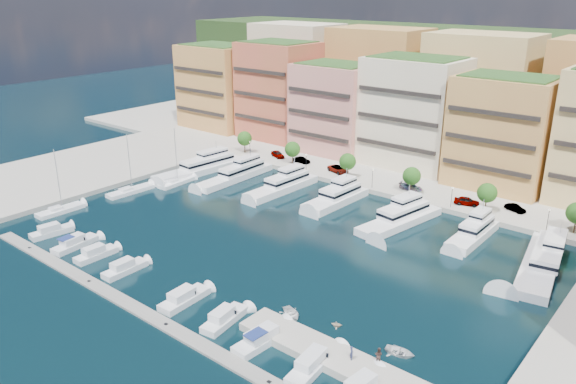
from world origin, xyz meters
The scene contains 53 objects.
ground centered at (0.00, 0.00, 0.00)m, with size 400.00×400.00×0.00m, color black.
north_quay centered at (0.00, 62.00, 0.00)m, with size 220.00×64.00×2.00m, color #9E998E.
west_quay centered at (-62.00, -8.00, 0.00)m, with size 34.00×76.00×2.00m, color #9E998E.
hillside centered at (0.00, 110.00, 0.00)m, with size 240.00×40.00×58.00m, color #1F3114.
south_pontoon centered at (-3.00, -30.00, 0.00)m, with size 72.00×2.20×0.35m, color gray.
finger_pier centered at (30.00, -22.00, 0.00)m, with size 32.00×5.00×2.00m, color #9E998E.
apartment_0 centered at (-66.00, 49.99, 13.31)m, with size 22.00×16.50×24.80m.
apartment_1 centered at (-44.00, 51.99, 14.31)m, with size 20.00×16.50×26.80m.
apartment_2 centered at (-23.00, 49.99, 12.31)m, with size 20.00×15.50×22.80m.
apartment_3 centered at (-2.00, 51.99, 13.81)m, with size 22.00×16.50×25.80m.
apartment_4 centered at (20.00, 49.99, 12.81)m, with size 20.00×15.50×23.80m.
backblock_0 centered at (-55.00, 74.00, 16.00)m, with size 26.00×18.00×30.00m, color #F8E8BF.
backblock_1 centered at (-25.00, 74.00, 16.00)m, with size 26.00×18.00×30.00m, color #DEA353.
backblock_2 centered at (5.00, 74.00, 16.00)m, with size 26.00×18.00×30.00m, color #E8C27B.
tree_0 centered at (-40.00, 33.50, 4.74)m, with size 3.80×3.80×5.65m.
tree_1 centered at (-24.00, 33.50, 4.74)m, with size 3.80×3.80×5.65m.
tree_2 centered at (-8.00, 33.50, 4.74)m, with size 3.80×3.80×5.65m.
tree_3 centered at (8.00, 33.50, 4.74)m, with size 3.80×3.80×5.65m.
tree_4 centered at (24.00, 33.50, 4.74)m, with size 3.80×3.80×5.65m.
lamppost_0 centered at (-36.00, 31.20, 3.83)m, with size 0.30×0.30×4.20m.
lamppost_1 centered at (-18.00, 31.20, 3.83)m, with size 0.30×0.30×4.20m.
lamppost_2 centered at (0.00, 31.20, 3.83)m, with size 0.30×0.30×4.20m.
lamppost_3 centered at (18.00, 31.20, 3.83)m, with size 0.30×0.30×4.20m.
lamppost_4 centered at (36.00, 31.20, 3.83)m, with size 0.30×0.30×4.20m.
yacht_0 centered at (-38.63, 17.73, 1.21)m, with size 6.90×24.93×7.30m.
yacht_1 centered at (-28.47, 18.86, 1.09)m, with size 4.59×22.09×7.30m.
yacht_2 centered at (-15.47, 20.01, 1.21)m, with size 5.19×19.80×7.30m.
yacht_3 centered at (-2.21, 21.34, 1.21)m, with size 5.57×16.90×7.30m.
yacht_4 centered at (13.38, 19.82, 1.09)m, with size 8.12×20.46×7.30m.
yacht_5 centered at (26.45, 22.12, 1.21)m, with size 4.00×15.03×7.30m.
yacht_6 centered at (39.09, 18.48, 1.21)m, with size 8.67×23.47×7.30m.
cruiser_0 centered at (-32.71, -24.58, 0.55)m, with size 3.37×7.57×2.55m.
cruiser_1 centered at (-24.89, -24.61, 0.57)m, with size 3.32×8.35×2.66m.
cruiser_2 centered at (-18.65, -24.58, 0.55)m, with size 2.36×7.12×2.55m.
cruiser_3 centered at (-10.72, -24.58, 0.55)m, with size 2.50×7.31×2.55m.
cruiser_5 centered at (3.29, -24.59, 0.55)m, with size 3.10×8.06×2.55m.
cruiser_6 centered at (11.33, -24.58, 0.55)m, with size 3.44×7.71×2.55m.
cruiser_7 centered at (18.28, -24.62, 0.57)m, with size 3.24×9.00×2.66m.
cruiser_8 centered at (26.11, -24.60, 0.55)m, with size 3.44×9.32×2.55m.
sailboat_0 centered at (-41.38, -17.92, 0.31)m, with size 3.03×9.35×13.20m.
sailboat_2 centered at (-36.70, 7.52, 0.31)m, with size 3.15×9.01×13.20m.
sailboat_1 centered at (-40.02, -2.45, 0.31)m, with size 3.35×10.61×13.20m.
tender_0 centered at (17.15, -17.61, 0.38)m, with size 2.60×3.64×0.75m, color silver.
tender_2 centered at (32.71, -15.89, 0.38)m, with size 2.64×3.70×0.77m, color silver.
tender_1 centered at (23.40, -15.89, 0.40)m, with size 1.30×1.50×0.79m, color beige.
car_0 centered at (-30.52, 35.64, 1.82)m, with size 1.94×4.81×1.64m, color gray.
car_1 centered at (-22.78, 35.58, 1.73)m, with size 1.54×4.41×1.45m, color gray.
car_2 centered at (-11.57, 35.16, 1.80)m, with size 2.65×5.75×1.60m, color gray.
car_3 centered at (7.12, 35.23, 1.70)m, with size 1.97×4.85×1.41m, color gray.
car_4 centered at (19.94, 34.33, 1.83)m, with size 1.96×4.87×1.66m, color gray.
car_5 centered at (28.55, 37.01, 1.68)m, with size 1.43×4.11×1.35m, color gray.
person_0 centered at (29.35, -21.51, 1.88)m, with size 0.64×0.42×1.77m, color navy.
person_1 centered at (32.05, -20.00, 1.99)m, with size 0.96×0.75×1.97m, color #452F29.
Camera 1 is at (58.37, -68.55, 42.08)m, focal length 35.00 mm.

